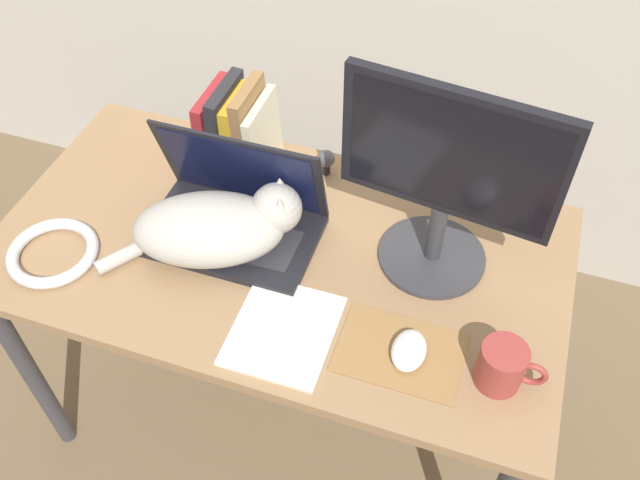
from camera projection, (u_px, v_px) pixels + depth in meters
The scene contains 11 objects.
desk at pixel (280, 271), 1.54m from camera, with size 1.25×0.68×0.73m.
laptop at pixel (235, 215), 1.48m from camera, with size 0.38×0.24×0.24m.
cat at pixel (218, 226), 1.43m from camera, with size 0.40×0.29×0.16m.
external_monitor at pixel (446, 179), 1.29m from camera, with size 0.43×0.23×0.44m.
mousepad at pixel (400, 352), 1.30m from camera, with size 0.24×0.17×0.00m.
computer_mouse at pixel (409, 350), 1.29m from camera, with size 0.07×0.10×0.03m.
book_row at pixel (237, 130), 1.59m from camera, with size 0.16×0.17×0.23m.
cable_coil at pixel (53, 252), 1.46m from camera, with size 0.20×0.20×0.03m.
notepad at pixel (283, 330), 1.33m from camera, with size 0.20×0.23×0.01m.
webcam at pixel (326, 160), 1.61m from camera, with size 0.04×0.04×0.07m.
mug at pixel (503, 366), 1.23m from camera, with size 0.13×0.09×0.10m.
Camera 1 is at (0.40, -0.56, 1.84)m, focal length 38.00 mm.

